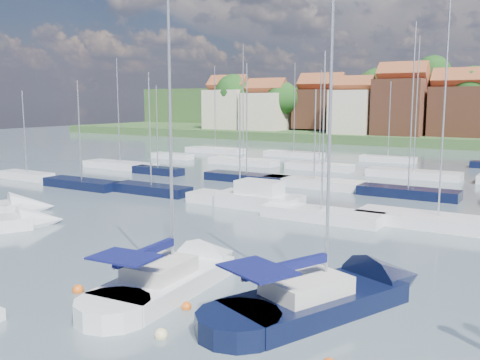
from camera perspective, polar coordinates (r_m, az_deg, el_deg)
The scene contains 8 objects.
ground at distance 59.09m, azimuth 16.34°, elevation -0.16°, with size 260.00×260.00×0.00m, color #3E4D55.
sailboat_centre at distance 25.90m, azimuth -6.02°, elevation -10.01°, with size 3.95×11.73×15.67m.
sailboat_navy at distance 23.68m, azimuth 10.93°, elevation -11.93°, with size 7.70×12.60×16.99m.
buoy_c at distance 25.64m, azimuth -16.89°, elevation -11.37°, with size 0.50×0.50×0.50m, color #D85914.
buoy_d at distance 20.48m, azimuth -8.41°, elevation -16.28°, with size 0.50×0.50×0.50m, color beige.
buoy_e at distance 26.50m, azimuth 9.09°, elevation -10.44°, with size 0.51×0.51×0.51m, color beige.
buoy_g at distance 22.86m, azimuth -5.73°, elevation -13.52°, with size 0.43×0.43×0.43m, color #D85914.
marina_field at distance 53.90m, azimuth 16.91°, elevation -0.53°, with size 79.62×41.41×15.93m.
Camera 1 is at (15.51, -16.37, 8.56)m, focal length 40.00 mm.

